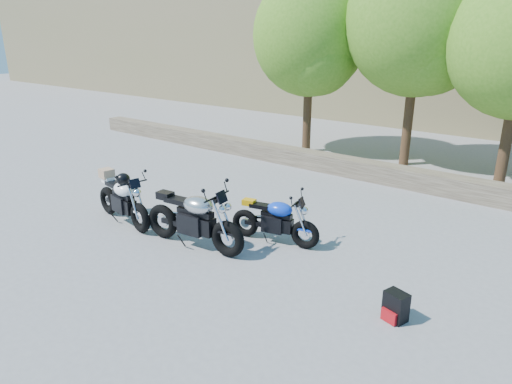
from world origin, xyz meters
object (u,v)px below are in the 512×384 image
Objects in this scene: white_bike at (122,198)px; blue_bike at (275,221)px; silver_bike at (194,220)px; backpack at (395,307)px.

white_bike is 1.12× the size of blue_bike.
backpack is (3.88, 0.08, -0.34)m from silver_bike.
backpack is (5.92, 0.18, -0.34)m from white_bike.
silver_bike is 1.11× the size of white_bike.
white_bike is at bearing -161.60° from backpack.
silver_bike reaches higher than backpack.
silver_bike is 3.89m from backpack.
backpack is at bearing -5.30° from silver_bike.
blue_bike is 4.23× the size of backpack.
blue_bike is (3.10, 1.19, -0.11)m from white_bike.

